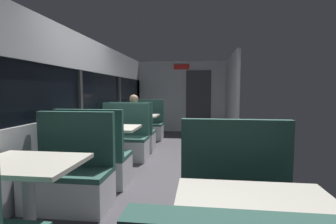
{
  "coord_description": "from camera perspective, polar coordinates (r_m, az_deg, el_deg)",
  "views": [
    {
      "loc": [
        0.57,
        -4.04,
        1.35
      ],
      "look_at": [
        -0.24,
        2.49,
        0.79
      ],
      "focal_mm": 26.83,
      "sensor_mm": 36.0,
      "label": 1
    }
  ],
  "objects": [
    {
      "name": "dining_table_front_aisle",
      "position": [
        1.56,
        19.7,
        -22.44
      ],
      "size": [
        0.9,
        0.7,
        0.74
      ],
      "color": "#9E9EA3",
      "rests_on": "ground_plane"
    },
    {
      "name": "bench_near_window_facing_entry",
      "position": [
        3.2,
        -21.38,
        -14.07
      ],
      "size": [
        0.95,
        0.5,
        1.1
      ],
      "color": "silver",
      "rests_on": "ground_plane"
    },
    {
      "name": "ground_plane",
      "position": [
        4.3,
        -0.98,
        -13.53
      ],
      "size": [
        3.3,
        9.2,
        0.02
      ],
      "primitive_type": "cube",
      "color": "#423F44"
    },
    {
      "name": "dining_table_near_window",
      "position": [
        2.54,
        -29.28,
        -11.94
      ],
      "size": [
        0.9,
        0.7,
        0.74
      ],
      "color": "#9E9EA3",
      "rests_on": "ground_plane"
    },
    {
      "name": "carriage_aisle_panel_right",
      "position": [
        7.1,
        14.18,
        3.12
      ],
      "size": [
        0.08,
        2.4,
        2.3
      ],
      "primitive_type": "cube",
      "color": "#B2B2B7",
      "rests_on": "ground_plane"
    },
    {
      "name": "bench_front_aisle_facing_entry",
      "position": [
        2.31,
        15.41,
        -21.47
      ],
      "size": [
        0.95,
        0.5,
        1.1
      ],
      "color": "silver",
      "rests_on": "ground_plane"
    },
    {
      "name": "seated_passenger",
      "position": [
        5.75,
        -7.8,
        -3.28
      ],
      "size": [
        0.47,
        0.55,
        1.26
      ],
      "color": "#26262D",
      "rests_on": "ground_plane"
    },
    {
      "name": "dining_table_mid_window",
      "position": [
        4.36,
        -12.77,
        -4.61
      ],
      "size": [
        0.9,
        0.7,
        0.74
      ],
      "color": "#9E9EA3",
      "rests_on": "ground_plane"
    },
    {
      "name": "carriage_end_bulkhead",
      "position": [
        8.25,
        3.5,
        3.4
      ],
      "size": [
        2.9,
        0.11,
        2.3
      ],
      "color": "#B2B2B7",
      "rests_on": "ground_plane"
    },
    {
      "name": "bench_far_window_facing_end",
      "position": [
        5.72,
        -7.97,
        -5.45
      ],
      "size": [
        0.95,
        0.5,
        1.1
      ],
      "color": "silver",
      "rests_on": "ground_plane"
    },
    {
      "name": "dining_table_far_window",
      "position": [
        6.34,
        -6.36,
        -1.57
      ],
      "size": [
        0.9,
        0.7,
        0.74
      ],
      "color": "#9E9EA3",
      "rests_on": "ground_plane"
    },
    {
      "name": "bench_mid_window_facing_end",
      "position": [
        3.79,
        -16.32,
        -10.94
      ],
      "size": [
        0.95,
        0.5,
        1.1
      ],
      "color": "silver",
      "rests_on": "ground_plane"
    },
    {
      "name": "carriage_window_panel_left",
      "position": [
        4.53,
        -19.52,
        1.55
      ],
      "size": [
        0.09,
        8.48,
        2.3
      ],
      "color": "#B2B2B7",
      "rests_on": "ground_plane"
    },
    {
      "name": "bench_far_window_facing_entry",
      "position": [
        7.06,
        -5.02,
        -3.46
      ],
      "size": [
        0.95,
        0.5,
        1.1
      ],
      "color": "silver",
      "rests_on": "ground_plane"
    },
    {
      "name": "bench_mid_window_facing_entry",
      "position": [
        5.07,
        -10.0,
        -6.82
      ],
      "size": [
        0.95,
        0.5,
        1.1
      ],
      "color": "silver",
      "rests_on": "ground_plane"
    }
  ]
}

